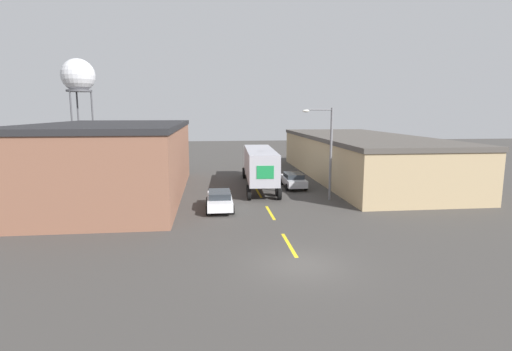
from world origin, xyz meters
TOP-DOWN VIEW (x-y plane):
  - ground_plane at (0.00, 0.00)m, footprint 160.00×160.00m
  - road_centerline at (0.00, 9.91)m, footprint 0.20×17.94m
  - warehouse_left at (-12.48, 17.26)m, footprint 11.81×22.29m
  - warehouse_right at (12.11, 24.11)m, footprint 11.07×29.58m
  - semi_truck at (0.40, 20.09)m, footprint 3.36×13.81m
  - parked_car_right_far at (3.58, 19.12)m, footprint 2.00×4.77m
  - parked_car_left_far at (-3.58, 11.25)m, footprint 2.00×4.77m
  - water_tower at (-25.72, 52.70)m, footprint 5.42×5.42m
  - street_lamp at (5.18, 13.57)m, footprint 2.50×0.32m

SIDE VIEW (x-z plane):
  - ground_plane at x=0.00m, z-range 0.00..0.00m
  - road_centerline at x=0.00m, z-range 0.00..0.01m
  - parked_car_right_far at x=3.58m, z-range 0.05..1.45m
  - parked_car_left_far at x=-3.58m, z-range 0.05..1.45m
  - semi_truck at x=0.40m, z-range 0.40..4.14m
  - warehouse_right at x=12.11m, z-range 0.00..4.60m
  - warehouse_left at x=-12.48m, z-range 0.00..6.20m
  - street_lamp at x=5.18m, z-range 0.63..8.10m
  - water_tower at x=-25.72m, z-range 4.97..20.71m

